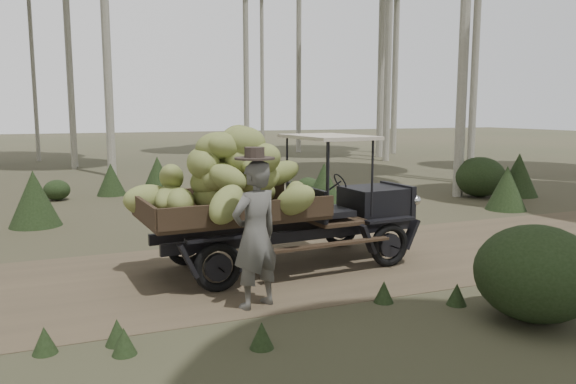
% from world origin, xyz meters
% --- Properties ---
extents(ground, '(120.00, 120.00, 0.00)m').
position_xyz_m(ground, '(0.00, 0.00, 0.00)').
color(ground, '#473D2B').
rests_on(ground, ground).
extents(dirt_track, '(70.00, 4.00, 0.01)m').
position_xyz_m(dirt_track, '(0.00, 0.00, 0.00)').
color(dirt_track, brown).
rests_on(dirt_track, ground).
extents(banana_truck, '(5.06, 2.48, 2.46)m').
position_xyz_m(banana_truck, '(1.66, 0.03, 1.40)').
color(banana_truck, black).
rests_on(banana_truck, ground).
extents(farmer, '(0.83, 0.68, 2.12)m').
position_xyz_m(farmer, '(1.13, -1.62, 1.00)').
color(farmer, '#55534D').
rests_on(farmer, ground).
extents(undergrowth, '(23.82, 19.99, 1.37)m').
position_xyz_m(undergrowth, '(2.28, 1.25, 0.55)').
color(undergrowth, '#233319').
rests_on(undergrowth, ground).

